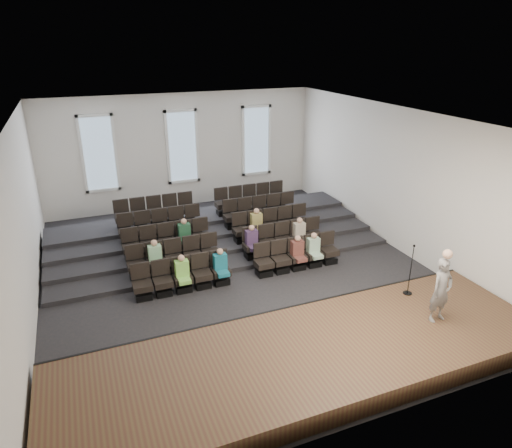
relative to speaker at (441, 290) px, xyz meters
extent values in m
plane|color=black|center=(-3.53, 5.23, -1.34)|extent=(14.00, 14.00, 0.00)
cube|color=white|center=(-3.53, 5.23, 3.67)|extent=(12.00, 14.00, 0.02)
cube|color=silver|center=(-3.53, 12.25, 1.16)|extent=(12.00, 0.04, 5.00)
cube|color=silver|center=(-3.53, -1.79, 1.16)|extent=(12.00, 0.04, 5.00)
cube|color=silver|center=(-9.55, 5.23, 1.16)|extent=(0.04, 14.00, 5.00)
cube|color=silver|center=(2.49, 5.23, 1.16)|extent=(0.04, 14.00, 5.00)
cube|color=#46351E|center=(-3.53, 0.13, -1.09)|extent=(11.80, 3.60, 0.50)
cube|color=black|center=(-3.53, 1.90, -1.09)|extent=(11.80, 0.06, 0.52)
cube|color=black|center=(-3.53, 7.55, -1.27)|extent=(11.80, 4.80, 0.15)
cube|color=black|center=(-3.53, 8.08, -1.19)|extent=(11.80, 3.75, 0.30)
cube|color=black|center=(-3.53, 8.60, -1.12)|extent=(11.80, 2.70, 0.45)
cube|color=black|center=(-3.53, 9.13, -1.04)|extent=(11.80, 1.65, 0.60)
cube|color=black|center=(-6.66, 4.63, -1.24)|extent=(0.47, 0.43, 0.20)
cube|color=black|center=(-6.66, 4.63, -0.93)|extent=(0.55, 0.50, 0.19)
cube|color=black|center=(-6.66, 4.84, -0.52)|extent=(0.55, 0.08, 0.50)
cube|color=black|center=(-6.06, 4.63, -1.24)|extent=(0.47, 0.43, 0.20)
cube|color=black|center=(-6.06, 4.63, -0.93)|extent=(0.55, 0.50, 0.19)
cube|color=black|center=(-6.06, 4.84, -0.52)|extent=(0.55, 0.08, 0.50)
cube|color=black|center=(-5.46, 4.63, -1.24)|extent=(0.47, 0.43, 0.20)
cube|color=black|center=(-5.46, 4.63, -0.93)|extent=(0.55, 0.50, 0.19)
cube|color=black|center=(-5.46, 4.84, -0.52)|extent=(0.55, 0.08, 0.50)
cube|color=black|center=(-4.86, 4.63, -1.24)|extent=(0.47, 0.43, 0.20)
cube|color=black|center=(-4.86, 4.63, -0.93)|extent=(0.55, 0.50, 0.19)
cube|color=black|center=(-4.86, 4.84, -0.52)|extent=(0.55, 0.08, 0.50)
cube|color=black|center=(-4.26, 4.63, -1.24)|extent=(0.47, 0.43, 0.20)
cube|color=black|center=(-4.26, 4.63, -0.93)|extent=(0.55, 0.50, 0.19)
cube|color=black|center=(-4.26, 4.84, -0.52)|extent=(0.55, 0.08, 0.50)
cube|color=black|center=(-2.81, 4.63, -1.24)|extent=(0.47, 0.43, 0.20)
cube|color=black|center=(-2.81, 4.63, -0.93)|extent=(0.55, 0.50, 0.19)
cube|color=black|center=(-2.81, 4.84, -0.52)|extent=(0.55, 0.08, 0.50)
cube|color=black|center=(-2.21, 4.63, -1.24)|extent=(0.47, 0.43, 0.20)
cube|color=black|center=(-2.21, 4.63, -0.93)|extent=(0.55, 0.50, 0.19)
cube|color=black|center=(-2.21, 4.84, -0.52)|extent=(0.55, 0.08, 0.50)
cube|color=black|center=(-1.61, 4.63, -1.24)|extent=(0.47, 0.43, 0.20)
cube|color=black|center=(-1.61, 4.63, -0.93)|extent=(0.55, 0.50, 0.19)
cube|color=black|center=(-1.61, 4.84, -0.52)|extent=(0.55, 0.08, 0.50)
cube|color=black|center=(-1.01, 4.63, -1.24)|extent=(0.47, 0.43, 0.20)
cube|color=black|center=(-1.01, 4.63, -0.93)|extent=(0.55, 0.50, 0.19)
cube|color=black|center=(-1.01, 4.84, -0.52)|extent=(0.55, 0.08, 0.50)
cube|color=black|center=(-0.41, 4.63, -1.24)|extent=(0.47, 0.43, 0.20)
cube|color=black|center=(-0.41, 4.63, -0.93)|extent=(0.55, 0.50, 0.19)
cube|color=black|center=(-0.41, 4.84, -0.52)|extent=(0.55, 0.08, 0.50)
cube|color=black|center=(-6.66, 5.68, -1.09)|extent=(0.47, 0.43, 0.20)
cube|color=black|center=(-6.66, 5.68, -0.78)|extent=(0.55, 0.50, 0.19)
cube|color=black|center=(-6.66, 5.89, -0.37)|extent=(0.55, 0.08, 0.50)
cube|color=black|center=(-6.06, 5.68, -1.09)|extent=(0.47, 0.43, 0.20)
cube|color=black|center=(-6.06, 5.68, -0.78)|extent=(0.55, 0.50, 0.19)
cube|color=black|center=(-6.06, 5.89, -0.37)|extent=(0.55, 0.08, 0.50)
cube|color=black|center=(-5.46, 5.68, -1.09)|extent=(0.47, 0.43, 0.20)
cube|color=black|center=(-5.46, 5.68, -0.78)|extent=(0.55, 0.50, 0.19)
cube|color=black|center=(-5.46, 5.89, -0.37)|extent=(0.55, 0.08, 0.50)
cube|color=black|center=(-4.86, 5.68, -1.09)|extent=(0.47, 0.43, 0.20)
cube|color=black|center=(-4.86, 5.68, -0.78)|extent=(0.55, 0.50, 0.19)
cube|color=black|center=(-4.86, 5.89, -0.37)|extent=(0.55, 0.08, 0.50)
cube|color=black|center=(-4.26, 5.68, -1.09)|extent=(0.47, 0.43, 0.20)
cube|color=black|center=(-4.26, 5.68, -0.78)|extent=(0.55, 0.50, 0.19)
cube|color=black|center=(-4.26, 5.89, -0.37)|extent=(0.55, 0.08, 0.50)
cube|color=black|center=(-2.81, 5.68, -1.09)|extent=(0.47, 0.43, 0.20)
cube|color=black|center=(-2.81, 5.68, -0.78)|extent=(0.55, 0.50, 0.19)
cube|color=black|center=(-2.81, 5.89, -0.37)|extent=(0.55, 0.08, 0.50)
cube|color=black|center=(-2.21, 5.68, -1.09)|extent=(0.47, 0.43, 0.20)
cube|color=black|center=(-2.21, 5.68, -0.78)|extent=(0.55, 0.50, 0.19)
cube|color=black|center=(-2.21, 5.89, -0.37)|extent=(0.55, 0.08, 0.50)
cube|color=black|center=(-1.61, 5.68, -1.09)|extent=(0.47, 0.43, 0.20)
cube|color=black|center=(-1.61, 5.68, -0.78)|extent=(0.55, 0.50, 0.19)
cube|color=black|center=(-1.61, 5.89, -0.37)|extent=(0.55, 0.08, 0.50)
cube|color=black|center=(-1.01, 5.68, -1.09)|extent=(0.47, 0.43, 0.20)
cube|color=black|center=(-1.01, 5.68, -0.78)|extent=(0.55, 0.50, 0.19)
cube|color=black|center=(-1.01, 5.89, -0.37)|extent=(0.55, 0.08, 0.50)
cube|color=black|center=(-0.41, 5.68, -1.09)|extent=(0.47, 0.43, 0.20)
cube|color=black|center=(-0.41, 5.68, -0.78)|extent=(0.55, 0.50, 0.19)
cube|color=black|center=(-0.41, 5.89, -0.37)|extent=(0.55, 0.08, 0.50)
cube|color=black|center=(-6.66, 6.73, -0.94)|extent=(0.47, 0.42, 0.20)
cube|color=black|center=(-6.66, 6.73, -0.63)|extent=(0.55, 0.50, 0.19)
cube|color=black|center=(-6.66, 6.94, -0.22)|extent=(0.55, 0.08, 0.50)
cube|color=black|center=(-6.06, 6.73, -0.94)|extent=(0.47, 0.42, 0.20)
cube|color=black|center=(-6.06, 6.73, -0.63)|extent=(0.55, 0.50, 0.19)
cube|color=black|center=(-6.06, 6.94, -0.22)|extent=(0.55, 0.08, 0.50)
cube|color=black|center=(-5.46, 6.73, -0.94)|extent=(0.47, 0.42, 0.20)
cube|color=black|center=(-5.46, 6.73, -0.63)|extent=(0.55, 0.50, 0.19)
cube|color=black|center=(-5.46, 6.94, -0.22)|extent=(0.55, 0.08, 0.50)
cube|color=black|center=(-4.86, 6.73, -0.94)|extent=(0.47, 0.42, 0.20)
cube|color=black|center=(-4.86, 6.73, -0.63)|extent=(0.55, 0.50, 0.19)
cube|color=black|center=(-4.86, 6.94, -0.22)|extent=(0.55, 0.08, 0.50)
cube|color=black|center=(-4.26, 6.73, -0.94)|extent=(0.47, 0.42, 0.20)
cube|color=black|center=(-4.26, 6.73, -0.63)|extent=(0.55, 0.50, 0.19)
cube|color=black|center=(-4.26, 6.94, -0.22)|extent=(0.55, 0.08, 0.50)
cube|color=black|center=(-2.81, 6.73, -0.94)|extent=(0.47, 0.42, 0.20)
cube|color=black|center=(-2.81, 6.73, -0.63)|extent=(0.55, 0.50, 0.19)
cube|color=black|center=(-2.81, 6.94, -0.22)|extent=(0.55, 0.08, 0.50)
cube|color=black|center=(-2.21, 6.73, -0.94)|extent=(0.47, 0.42, 0.20)
cube|color=black|center=(-2.21, 6.73, -0.63)|extent=(0.55, 0.50, 0.19)
cube|color=black|center=(-2.21, 6.94, -0.22)|extent=(0.55, 0.08, 0.50)
cube|color=black|center=(-1.61, 6.73, -0.94)|extent=(0.47, 0.42, 0.20)
cube|color=black|center=(-1.61, 6.73, -0.63)|extent=(0.55, 0.50, 0.19)
cube|color=black|center=(-1.61, 6.94, -0.22)|extent=(0.55, 0.08, 0.50)
cube|color=black|center=(-1.01, 6.73, -0.94)|extent=(0.47, 0.42, 0.20)
cube|color=black|center=(-1.01, 6.73, -0.63)|extent=(0.55, 0.50, 0.19)
cube|color=black|center=(-1.01, 6.94, -0.22)|extent=(0.55, 0.08, 0.50)
cube|color=black|center=(-0.41, 6.73, -0.94)|extent=(0.47, 0.42, 0.20)
cube|color=black|center=(-0.41, 6.73, -0.63)|extent=(0.55, 0.50, 0.19)
cube|color=black|center=(-0.41, 6.94, -0.22)|extent=(0.55, 0.08, 0.50)
cube|color=black|center=(-6.66, 7.78, -0.79)|extent=(0.47, 0.42, 0.20)
cube|color=black|center=(-6.66, 7.78, -0.48)|extent=(0.55, 0.50, 0.19)
cube|color=black|center=(-6.66, 7.99, -0.07)|extent=(0.55, 0.08, 0.50)
cube|color=black|center=(-6.06, 7.78, -0.79)|extent=(0.47, 0.42, 0.20)
cube|color=black|center=(-6.06, 7.78, -0.48)|extent=(0.55, 0.50, 0.19)
cube|color=black|center=(-6.06, 7.99, -0.07)|extent=(0.55, 0.08, 0.50)
cube|color=black|center=(-5.46, 7.78, -0.79)|extent=(0.47, 0.42, 0.20)
cube|color=black|center=(-5.46, 7.78, -0.48)|extent=(0.55, 0.50, 0.19)
cube|color=black|center=(-5.46, 7.99, -0.07)|extent=(0.55, 0.08, 0.50)
cube|color=black|center=(-4.86, 7.78, -0.79)|extent=(0.47, 0.42, 0.20)
cube|color=black|center=(-4.86, 7.78, -0.48)|extent=(0.55, 0.50, 0.19)
cube|color=black|center=(-4.86, 7.99, -0.07)|extent=(0.55, 0.08, 0.50)
cube|color=black|center=(-4.26, 7.78, -0.79)|extent=(0.47, 0.42, 0.20)
cube|color=black|center=(-4.26, 7.78, -0.48)|extent=(0.55, 0.50, 0.19)
cube|color=black|center=(-4.26, 7.99, -0.07)|extent=(0.55, 0.08, 0.50)
cube|color=black|center=(-2.81, 7.78, -0.79)|extent=(0.47, 0.42, 0.20)
cube|color=black|center=(-2.81, 7.78, -0.48)|extent=(0.55, 0.50, 0.19)
cube|color=black|center=(-2.81, 7.99, -0.07)|extent=(0.55, 0.08, 0.50)
cube|color=black|center=(-2.21, 7.78, -0.79)|extent=(0.47, 0.42, 0.20)
cube|color=black|center=(-2.21, 7.78, -0.48)|extent=(0.55, 0.50, 0.19)
cube|color=black|center=(-2.21, 7.99, -0.07)|extent=(0.55, 0.08, 0.50)
cube|color=black|center=(-1.61, 7.78, -0.79)|extent=(0.47, 0.42, 0.20)
cube|color=black|center=(-1.61, 7.78, -0.48)|extent=(0.55, 0.50, 0.19)
cube|color=black|center=(-1.61, 7.99, -0.07)|extent=(0.55, 0.08, 0.50)
cube|color=black|center=(-1.01, 7.78, -0.79)|extent=(0.47, 0.42, 0.20)
cube|color=black|center=(-1.01, 7.78, -0.48)|extent=(0.55, 0.50, 0.19)
cube|color=black|center=(-1.01, 7.99, -0.07)|extent=(0.55, 0.08, 0.50)
cube|color=black|center=(-0.41, 7.78, -0.79)|extent=(0.47, 0.42, 0.20)
cube|color=black|center=(-0.41, 7.78, -0.48)|extent=(0.55, 0.50, 0.19)
cube|color=black|center=(-0.41, 7.99, -0.07)|extent=(0.55, 0.08, 0.50)
cube|color=black|center=(-6.66, 8.83, -0.64)|extent=(0.47, 0.42, 0.20)
cube|color=black|center=(-6.66, 8.83, -0.33)|extent=(0.55, 0.50, 0.19)
cube|color=black|center=(-6.66, 9.04, 0.08)|extent=(0.55, 0.08, 0.50)
cube|color=black|center=(-6.06, 8.83, -0.64)|extent=(0.47, 0.42, 0.20)
cube|color=black|center=(-6.06, 8.83, -0.33)|extent=(0.55, 0.50, 0.19)
cube|color=black|center=(-6.06, 9.04, 0.08)|extent=(0.55, 0.08, 0.50)
cube|color=black|center=(-5.46, 8.83, -0.64)|extent=(0.47, 0.42, 0.20)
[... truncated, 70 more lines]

